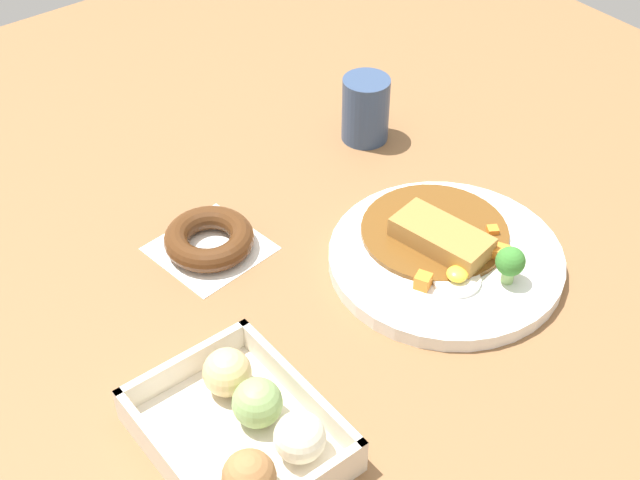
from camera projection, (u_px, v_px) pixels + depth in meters
name	position (u px, v px, depth m)	size (l,w,h in m)	color
ground_plane	(306.00, 286.00, 0.99)	(1.60, 1.60, 0.00)	brown
curry_plate	(446.00, 255.00, 1.01)	(0.27, 0.27, 0.06)	white
donut_box	(248.00, 429.00, 0.82)	(0.19, 0.15, 0.06)	beige
chocolate_ring_donut	(209.00, 239.00, 1.03)	(0.13, 0.13, 0.03)	white
coffee_mug	(366.00, 109.00, 1.18)	(0.06, 0.06, 0.09)	#33476B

